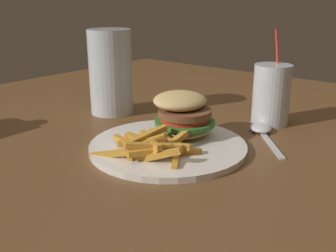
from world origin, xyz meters
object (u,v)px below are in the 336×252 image
juice_glass (271,96)px  spoon (262,130)px  meal_plate_near (173,132)px  beer_glass (109,73)px

juice_glass → spoon: 0.08m
juice_glass → spoon: size_ratio=1.33×
meal_plate_near → spoon: 0.18m
beer_glass → meal_plate_near: bearing=-106.8°
juice_glass → meal_plate_near: bearing=161.6°
meal_plate_near → juice_glass: bearing=-18.4°
beer_glass → spoon: size_ratio=1.30×
meal_plate_near → beer_glass: 0.25m
juice_glass → spoon: (-0.06, -0.02, -0.05)m
meal_plate_near → juice_glass: juice_glass is taller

